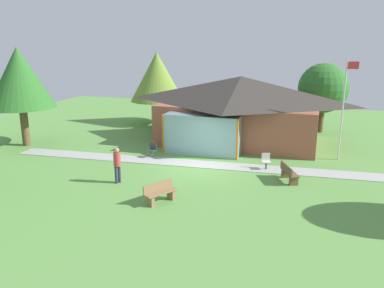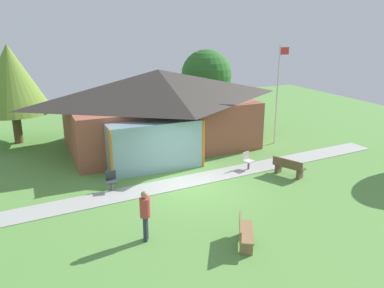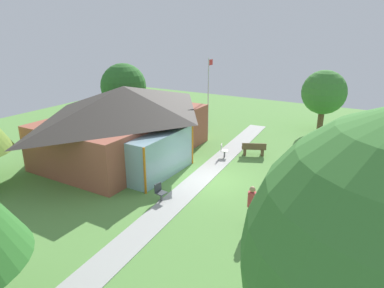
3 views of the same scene
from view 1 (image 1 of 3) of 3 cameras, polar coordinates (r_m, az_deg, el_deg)
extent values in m
plane|color=#609947|center=(21.18, 1.44, -3.41)|extent=(44.00, 44.00, 0.00)
cube|color=#A35642|center=(26.60, 6.92, 3.20)|extent=(10.02, 6.30, 2.63)
pyramid|color=#38332D|center=(26.25, 7.07, 7.84)|extent=(11.02, 7.30, 1.71)
cube|color=#8CB2BF|center=(23.42, 1.47, 1.38)|extent=(4.51, 1.20, 2.37)
cylinder|color=orange|center=(23.61, -4.20, 1.46)|extent=(0.12, 0.12, 2.37)
cylinder|color=orange|center=(22.33, 6.57, 0.61)|extent=(0.12, 0.12, 2.37)
cube|color=#ADADA8|center=(21.64, 1.83, -2.97)|extent=(22.54, 3.00, 0.03)
cylinder|color=silver|center=(23.42, 20.94, 4.52)|extent=(0.08, 0.08, 5.66)
cube|color=red|center=(23.16, 22.27, 10.50)|extent=(0.60, 0.02, 0.40)
cube|color=olive|center=(16.68, -4.53, -6.98)|extent=(1.13, 1.52, 0.06)
cube|color=olive|center=(17.09, -3.04, -7.32)|extent=(0.43, 0.34, 0.39)
cube|color=olive|center=(16.48, -6.04, -8.26)|extent=(0.43, 0.34, 0.39)
cube|color=olive|center=(16.74, -4.94, -6.13)|extent=(0.80, 1.33, 0.36)
cube|color=brown|center=(19.61, 13.96, -4.00)|extent=(1.03, 1.55, 0.06)
cube|color=brown|center=(20.18, 13.38, -4.19)|extent=(0.43, 0.31, 0.39)
cube|color=brown|center=(19.21, 14.48, -5.24)|extent=(0.43, 0.31, 0.39)
cube|color=brown|center=(19.48, 13.47, -3.44)|extent=(0.68, 1.39, 0.36)
cube|color=beige|center=(21.06, 10.70, -2.53)|extent=(0.56, 0.56, 0.04)
cube|color=beige|center=(21.18, 10.62, -1.80)|extent=(0.43, 0.18, 0.40)
cylinder|color=#4C4C51|center=(21.13, 10.67, -3.13)|extent=(0.10, 0.10, 0.42)
cylinder|color=#4C4C51|center=(21.19, 10.65, -3.64)|extent=(0.36, 0.36, 0.02)
cube|color=#33383D|center=(22.90, -5.91, -0.93)|extent=(0.50, 0.50, 0.04)
cube|color=#33383D|center=(23.01, -5.66, -0.28)|extent=(0.44, 0.10, 0.40)
cylinder|color=#4C4C51|center=(22.97, -5.90, -1.48)|extent=(0.10, 0.10, 0.42)
cylinder|color=#4C4C51|center=(23.02, -5.88, -1.96)|extent=(0.36, 0.36, 0.02)
cylinder|color=#2D3347|center=(19.22, -10.46, -4.27)|extent=(0.14, 0.14, 0.85)
cylinder|color=#2D3347|center=(19.12, -10.90, -4.39)|extent=(0.14, 0.14, 0.85)
cylinder|color=#BF3F3F|center=(18.94, -10.78, -2.19)|extent=(0.34, 0.34, 0.65)
sphere|color=tan|center=(18.81, -10.85, -0.89)|extent=(0.24, 0.24, 0.24)
cylinder|color=brown|center=(27.48, -23.02, 2.34)|extent=(0.49, 0.49, 2.49)
cone|color=#2D6B28|center=(27.04, -23.69, 8.80)|extent=(4.17, 4.17, 3.75)
cylinder|color=brown|center=(32.35, -4.97, 4.64)|extent=(0.49, 0.49, 1.85)
cone|color=olive|center=(31.97, -5.08, 9.68)|extent=(4.29, 4.29, 3.86)
cylinder|color=brown|center=(30.61, 18.10, 3.41)|extent=(0.46, 0.46, 1.90)
sphere|color=#2D6B28|center=(30.27, 18.45, 7.67)|extent=(3.58, 3.58, 3.58)
camera|label=2|loc=(13.01, -51.28, 10.29)|focal=36.68mm
camera|label=3|loc=(23.75, -43.58, 13.38)|focal=32.02mm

